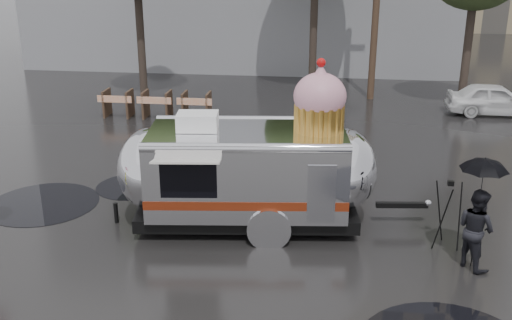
# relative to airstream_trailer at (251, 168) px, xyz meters

# --- Properties ---
(ground) EXTENTS (120.00, 120.00, 0.00)m
(ground) POSITION_rel_airstream_trailer_xyz_m (0.86, -1.44, -1.38)
(ground) COLOR black
(ground) RESTS_ON ground
(puddles) EXTENTS (11.90, 8.55, 0.01)m
(puddles) POSITION_rel_airstream_trailer_xyz_m (-0.93, -0.76, -1.37)
(puddles) COLOR black
(puddles) RESTS_ON ground
(barricade_row) EXTENTS (4.30, 0.80, 1.00)m
(barricade_row) POSITION_rel_airstream_trailer_xyz_m (-4.69, 8.53, -0.85)
(barricade_row) COLOR #473323
(barricade_row) RESTS_ON ground
(airstream_trailer) EXTENTS (7.26, 3.26, 3.93)m
(airstream_trailer) POSITION_rel_airstream_trailer_xyz_m (0.00, 0.00, 0.00)
(airstream_trailer) COLOR silver
(airstream_trailer) RESTS_ON ground
(person_right) EXTENTS (0.81, 0.91, 1.66)m
(person_right) POSITION_rel_airstream_trailer_xyz_m (4.64, -1.37, -0.55)
(person_right) COLOR black
(person_right) RESTS_ON ground
(umbrella_black) EXTENTS (1.12, 1.12, 2.31)m
(umbrella_black) POSITION_rel_airstream_trailer_xyz_m (4.64, -1.37, 0.55)
(umbrella_black) COLOR black
(umbrella_black) RESTS_ON ground
(tripod) EXTENTS (0.55, 0.63, 1.52)m
(tripod) POSITION_rel_airstream_trailer_xyz_m (4.23, -0.59, -0.48)
(tripod) COLOR black
(tripod) RESTS_ON ground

